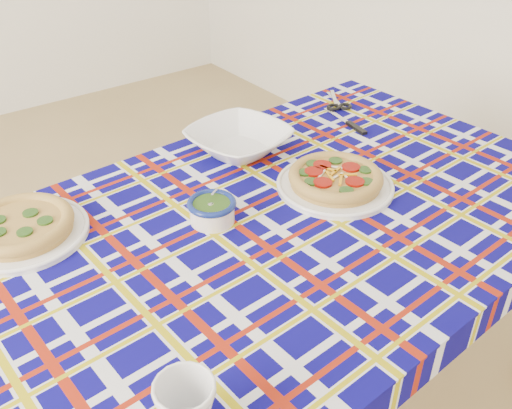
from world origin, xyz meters
TOP-DOWN VIEW (x-y plane):
  - floor at (0.00, 0.00)m, footprint 4.00×4.00m
  - dining_table at (0.58, -0.53)m, footprint 1.46×0.96m
  - tablecloth at (0.58, -0.53)m, footprint 1.49×0.99m
  - main_focaccia_plate at (0.73, -0.51)m, footprint 0.30×0.30m
  - pesto_bowl at (0.43, -0.45)m, footprint 0.12×0.12m
  - serving_bowl at (0.66, -0.22)m, footprint 0.29×0.29m
  - second_focaccia_plate at (0.08, -0.26)m, footprint 0.30×0.30m
  - mug at (0.12, -0.86)m, footprint 0.09×0.09m
  - table_knife at (1.02, -0.23)m, footprint 0.05×0.21m
  - kitchen_scissors at (1.10, -0.13)m, footprint 0.16×0.19m

SIDE VIEW (x-z plane):
  - floor at x=0.00m, z-range 0.00..0.00m
  - dining_table at x=0.58m, z-range 0.27..0.93m
  - tablecloth at x=0.58m, z-range 0.57..0.67m
  - table_knife at x=1.02m, z-range 0.67..0.68m
  - kitchen_scissors at x=1.10m, z-range 0.67..0.68m
  - second_focaccia_plate at x=0.08m, z-range 0.67..0.72m
  - main_focaccia_plate at x=0.73m, z-range 0.67..0.72m
  - serving_bowl at x=0.66m, z-range 0.67..0.73m
  - pesto_bowl at x=0.43m, z-range 0.67..0.73m
  - mug at x=0.12m, z-range 0.67..0.75m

